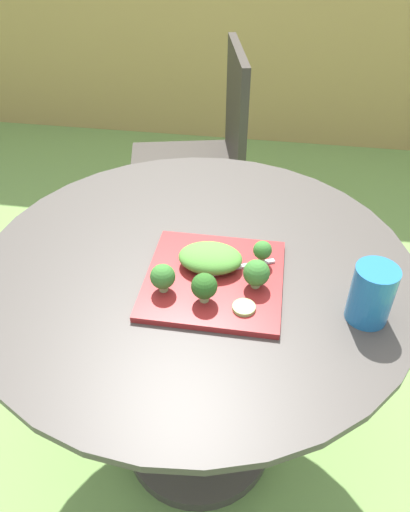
{
  "coord_description": "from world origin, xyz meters",
  "views": [
    {
      "loc": [
        0.15,
        -0.82,
        1.42
      ],
      "look_at": [
        0.02,
        -0.03,
        0.77
      ],
      "focal_mm": 34.49,
      "sensor_mm": 36.0,
      "label": 1
    }
  ],
  "objects_px": {
    "patio_chair": "(207,147)",
    "fork": "(233,268)",
    "salad_plate": "(214,279)",
    "drinking_glass": "(371,297)"
  },
  "relations": [
    {
      "from": "fork",
      "to": "drinking_glass",
      "type": "bearing_deg",
      "value": -17.67
    },
    {
      "from": "patio_chair",
      "to": "drinking_glass",
      "type": "height_order",
      "value": "patio_chair"
    },
    {
      "from": "salad_plate",
      "to": "drinking_glass",
      "type": "bearing_deg",
      "value": -10.25
    },
    {
      "from": "patio_chair",
      "to": "fork",
      "type": "xyz_separation_m",
      "value": [
        0.21,
        -0.98,
        0.22
      ]
    },
    {
      "from": "patio_chair",
      "to": "salad_plate",
      "type": "bearing_deg",
      "value": -80.42
    },
    {
      "from": "fork",
      "to": "salad_plate",
      "type": "bearing_deg",
      "value": -139.63
    },
    {
      "from": "fork",
      "to": "patio_chair",
      "type": "bearing_deg",
      "value": 101.88
    },
    {
      "from": "patio_chair",
      "to": "drinking_glass",
      "type": "xyz_separation_m",
      "value": [
        0.47,
        -1.06,
        0.26
      ]
    },
    {
      "from": "patio_chair",
      "to": "salad_plate",
      "type": "distance_m",
      "value": 1.04
    },
    {
      "from": "salad_plate",
      "to": "fork",
      "type": "height_order",
      "value": "fork"
    }
  ]
}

